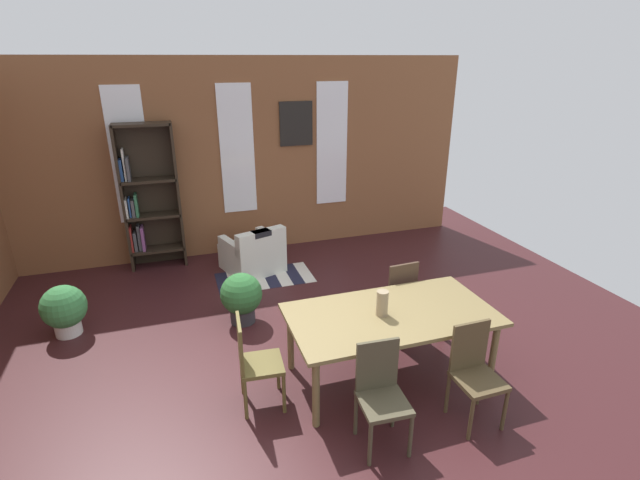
% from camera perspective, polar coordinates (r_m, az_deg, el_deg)
% --- Properties ---
extents(ground_plane, '(9.59, 9.59, 0.00)m').
position_cam_1_polar(ground_plane, '(5.17, -2.37, -16.35)').
color(ground_plane, '#3A191C').
extents(back_wall_brick, '(8.00, 0.12, 3.20)m').
position_cam_1_polar(back_wall_brick, '(7.92, -10.10, 9.73)').
color(back_wall_brick, brown).
rests_on(back_wall_brick, ground).
extents(window_pane_0, '(0.55, 0.02, 2.08)m').
position_cam_1_polar(window_pane_0, '(7.77, -22.24, 9.47)').
color(window_pane_0, white).
extents(window_pane_1, '(0.55, 0.02, 2.08)m').
position_cam_1_polar(window_pane_1, '(7.82, -10.10, 10.78)').
color(window_pane_1, white).
extents(window_pane_2, '(0.55, 0.02, 2.08)m').
position_cam_1_polar(window_pane_2, '(8.21, 1.46, 11.59)').
color(window_pane_2, white).
extents(dining_table, '(2.09, 1.10, 0.76)m').
position_cam_1_polar(dining_table, '(4.84, 8.69, -9.54)').
color(dining_table, olive).
rests_on(dining_table, ground).
extents(vase_on_table, '(0.12, 0.12, 0.26)m').
position_cam_1_polar(vase_on_table, '(4.70, 7.62, -7.67)').
color(vase_on_table, '#998466').
rests_on(vase_on_table, dining_table).
extents(tealight_candle_0, '(0.04, 0.04, 0.05)m').
position_cam_1_polar(tealight_candle_0, '(4.73, 7.60, -8.94)').
color(tealight_candle_0, silver).
rests_on(tealight_candle_0, dining_table).
extents(dining_chair_near_right, '(0.41, 0.41, 0.95)m').
position_cam_1_polar(dining_chair_near_right, '(4.62, 18.38, -14.89)').
color(dining_chair_near_right, '#4D3E25').
rests_on(dining_chair_near_right, ground).
extents(dining_chair_near_left, '(0.42, 0.42, 0.95)m').
position_cam_1_polar(dining_chair_near_left, '(4.20, 7.46, -17.92)').
color(dining_chair_near_left, '#46402D').
rests_on(dining_chair_near_left, ground).
extents(dining_chair_head_left, '(0.43, 0.43, 0.95)m').
position_cam_1_polar(dining_chair_head_left, '(4.57, -8.15, -14.32)').
color(dining_chair_head_left, brown).
rests_on(dining_chair_head_left, ground).
extents(dining_chair_far_right, '(0.42, 0.42, 0.95)m').
position_cam_1_polar(dining_chair_far_right, '(5.72, 9.43, -6.49)').
color(dining_chair_far_right, '#433124').
rests_on(dining_chair_far_right, ground).
extents(bookshelf_tall, '(0.85, 0.33, 2.27)m').
position_cam_1_polar(bookshelf_tall, '(7.72, -20.34, 4.76)').
color(bookshelf_tall, '#2D2319').
rests_on(bookshelf_tall, ground).
extents(armchair_white, '(1.01, 1.01, 0.75)m').
position_cam_1_polar(armchair_white, '(7.41, -8.16, -1.71)').
color(armchair_white, silver).
rests_on(armchair_white, ground).
extents(potted_plant_by_shelf, '(0.53, 0.53, 0.66)m').
position_cam_1_polar(potted_plant_by_shelf, '(5.99, -9.59, -6.78)').
color(potted_plant_by_shelf, '#333338').
rests_on(potted_plant_by_shelf, ground).
extents(potted_plant_corner, '(0.52, 0.52, 0.64)m').
position_cam_1_polar(potted_plant_corner, '(6.44, -28.84, -7.38)').
color(potted_plant_corner, silver).
rests_on(potted_plant_corner, ground).
extents(striped_rug, '(1.45, 0.76, 0.01)m').
position_cam_1_polar(striped_rug, '(7.24, -6.78, -4.58)').
color(striped_rug, '#1E1E33').
rests_on(striped_rug, ground).
extents(framed_picture, '(0.56, 0.03, 0.72)m').
position_cam_1_polar(framed_picture, '(7.96, -2.94, 14.02)').
color(framed_picture, black).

